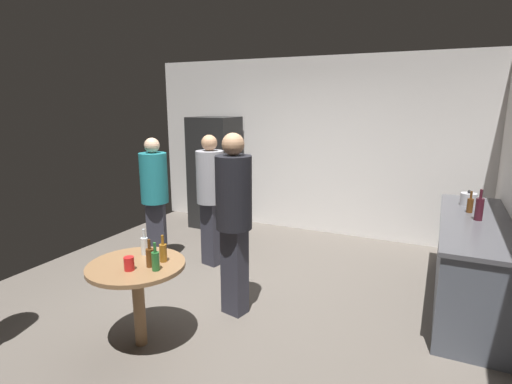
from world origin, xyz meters
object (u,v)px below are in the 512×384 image
at_px(wine_bottle_on_counter, 479,208).
at_px(kettle, 469,199).
at_px(beer_bottle_green, 156,260).
at_px(plastic_cup_red, 129,264).
at_px(beer_bottle_amber, 163,252).
at_px(foreground_table, 137,276).
at_px(beer_bottle_clear, 144,245).
at_px(person_in_black_shirt, 234,211).
at_px(person_in_teal_shirt, 155,191).
at_px(beer_bottle_on_counter, 470,205).
at_px(beer_bottle_brown, 150,257).
at_px(refrigerator, 215,172).
at_px(person_in_gray_shirt, 210,191).

bearing_deg(wine_bottle_on_counter, kettle, 95.84).
bearing_deg(beer_bottle_green, plastic_cup_red, -155.51).
relative_size(wine_bottle_on_counter, beer_bottle_amber, 1.35).
bearing_deg(wine_bottle_on_counter, foreground_table, -142.56).
relative_size(beer_bottle_clear, person_in_black_shirt, 0.13).
xyz_separation_m(foreground_table, beer_bottle_green, (0.23, -0.03, 0.19)).
bearing_deg(foreground_table, person_in_teal_shirt, 124.16).
relative_size(beer_bottle_amber, person_in_teal_shirt, 0.14).
bearing_deg(beer_bottle_on_counter, wine_bottle_on_counter, -76.95).
relative_size(beer_bottle_on_counter, beer_bottle_clear, 1.00).
distance_m(beer_bottle_amber, person_in_black_shirt, 0.77).
bearing_deg(wine_bottle_on_counter, beer_bottle_brown, -141.06).
relative_size(refrigerator, beer_bottle_clear, 7.83).
height_order(beer_bottle_brown, beer_bottle_green, same).
xyz_separation_m(foreground_table, person_in_black_shirt, (0.48, 0.81, 0.41)).
relative_size(beer_bottle_on_counter, beer_bottle_brown, 1.00).
distance_m(beer_bottle_brown, person_in_gray_shirt, 1.83).
distance_m(refrigerator, person_in_black_shirt, 2.92).
bearing_deg(foreground_table, beer_bottle_green, -7.87).
distance_m(beer_bottle_amber, plastic_cup_red, 0.29).
xyz_separation_m(foreground_table, beer_bottle_brown, (0.14, 0.01, 0.19)).
bearing_deg(refrigerator, wine_bottle_on_counter, -18.47).
bearing_deg(person_in_gray_shirt, beer_bottle_clear, 23.71).
distance_m(beer_bottle_on_counter, person_in_teal_shirt, 3.62).
bearing_deg(refrigerator, beer_bottle_clear, -70.25).
bearing_deg(refrigerator, beer_bottle_brown, -67.94).
xyz_separation_m(foreground_table, person_in_teal_shirt, (-1.04, 1.54, 0.31)).
xyz_separation_m(beer_bottle_on_counter, beer_bottle_brown, (-2.37, -2.24, -0.17)).
relative_size(kettle, wine_bottle_on_counter, 0.79).
bearing_deg(person_in_teal_shirt, foreground_table, 8.39).
height_order(refrigerator, plastic_cup_red, refrigerator).
bearing_deg(person_in_gray_shirt, person_in_teal_shirt, -58.59).
height_order(foreground_table, beer_bottle_clear, beer_bottle_clear).
xyz_separation_m(beer_bottle_amber, person_in_teal_shirt, (-1.22, 1.40, 0.12)).
height_order(wine_bottle_on_counter, beer_bottle_on_counter, wine_bottle_on_counter).
distance_m(kettle, beer_bottle_brown, 3.50).
bearing_deg(person_in_black_shirt, person_in_gray_shirt, -125.43).
bearing_deg(refrigerator, kettle, -9.99).
bearing_deg(kettle, person_in_teal_shirt, -163.73).
height_order(refrigerator, beer_bottle_on_counter, refrigerator).
relative_size(refrigerator, foreground_table, 2.25).
distance_m(refrigerator, beer_bottle_clear, 3.21).
xyz_separation_m(refrigerator, kettle, (3.67, -0.65, 0.07)).
bearing_deg(person_in_black_shirt, plastic_cup_red, -12.28).
xyz_separation_m(wine_bottle_on_counter, beer_bottle_green, (-2.34, -2.00, -0.20)).
bearing_deg(beer_bottle_brown, beer_bottle_amber, 76.47).
bearing_deg(foreground_table, person_in_gray_shirt, 101.43).
bearing_deg(foreground_table, person_in_black_shirt, 59.41).
xyz_separation_m(beer_bottle_clear, person_in_teal_shirt, (-0.97, 1.34, 0.12)).
height_order(beer_bottle_on_counter, foreground_table, beer_bottle_on_counter).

